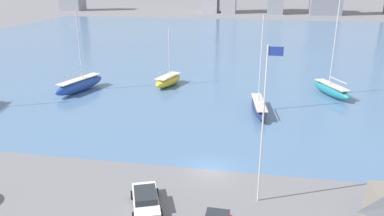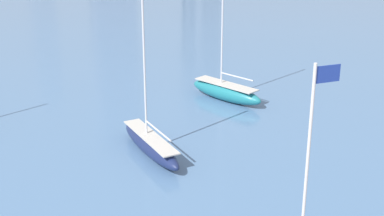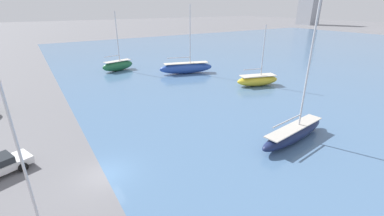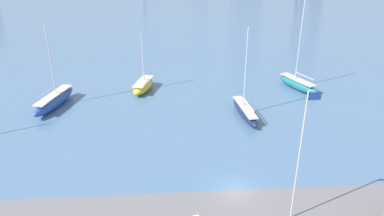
{
  "view_description": "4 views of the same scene",
  "coord_description": "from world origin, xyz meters",
  "px_view_note": "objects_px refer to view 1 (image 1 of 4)",
  "views": [
    {
      "loc": [
        4.01,
        -33.39,
        18.52
      ],
      "look_at": [
        -4.17,
        12.41,
        2.05
      ],
      "focal_mm": 35.0,
      "sensor_mm": 36.0,
      "label": 1
    },
    {
      "loc": [
        -6.87,
        -21.6,
        19.09
      ],
      "look_at": [
        7.23,
        15.18,
        4.69
      ],
      "focal_mm": 50.0,
      "sensor_mm": 36.0,
      "label": 2
    },
    {
      "loc": [
        18.68,
        -3.32,
        12.96
      ],
      "look_at": [
        -5.23,
        11.82,
        1.62
      ],
      "focal_mm": 24.0,
      "sensor_mm": 36.0,
      "label": 3
    },
    {
      "loc": [
        -7.01,
        -32.92,
        25.77
      ],
      "look_at": [
        -4.04,
        10.76,
        5.05
      ],
      "focal_mm": 35.0,
      "sensor_mm": 36.0,
      "label": 4
    }
  ],
  "objects_px": {
    "sailboat_teal": "(331,89)",
    "sailboat_blue": "(80,85)",
    "sailboat_navy": "(259,106)",
    "flag_pole": "(264,122)",
    "sailboat_yellow": "(168,80)",
    "parked_sedan_white": "(146,199)"
  },
  "relations": [
    {
      "from": "sailboat_blue",
      "to": "sailboat_navy",
      "type": "relative_size",
      "value": 0.97
    },
    {
      "from": "sailboat_yellow",
      "to": "sailboat_teal",
      "type": "bearing_deg",
      "value": 15.0
    },
    {
      "from": "flag_pole",
      "to": "sailboat_yellow",
      "type": "relative_size",
      "value": 1.35
    },
    {
      "from": "flag_pole",
      "to": "sailboat_yellow",
      "type": "height_order",
      "value": "flag_pole"
    },
    {
      "from": "sailboat_navy",
      "to": "sailboat_teal",
      "type": "bearing_deg",
      "value": 34.57
    },
    {
      "from": "sailboat_teal",
      "to": "parked_sedan_white",
      "type": "distance_m",
      "value": 41.22
    },
    {
      "from": "sailboat_blue",
      "to": "sailboat_yellow",
      "type": "distance_m",
      "value": 15.15
    },
    {
      "from": "sailboat_blue",
      "to": "sailboat_navy",
      "type": "xyz_separation_m",
      "value": [
        29.94,
        -5.28,
        -0.25
      ]
    },
    {
      "from": "sailboat_blue",
      "to": "parked_sedan_white",
      "type": "bearing_deg",
      "value": -39.03
    },
    {
      "from": "sailboat_blue",
      "to": "sailboat_navy",
      "type": "distance_m",
      "value": 30.4
    },
    {
      "from": "parked_sedan_white",
      "to": "sailboat_yellow",
      "type": "bearing_deg",
      "value": 79.75
    },
    {
      "from": "flag_pole",
      "to": "sailboat_teal",
      "type": "height_order",
      "value": "sailboat_teal"
    },
    {
      "from": "flag_pole",
      "to": "sailboat_yellow",
      "type": "xyz_separation_m",
      "value": [
        -16.23,
        33.86,
        -6.34
      ]
    },
    {
      "from": "sailboat_yellow",
      "to": "sailboat_navy",
      "type": "relative_size",
      "value": 0.74
    },
    {
      "from": "sailboat_teal",
      "to": "sailboat_blue",
      "type": "bearing_deg",
      "value": 161.84
    },
    {
      "from": "flag_pole",
      "to": "sailboat_teal",
      "type": "xyz_separation_m",
      "value": [
        11.35,
        32.86,
        -6.26
      ]
    },
    {
      "from": "parked_sedan_white",
      "to": "flag_pole",
      "type": "bearing_deg",
      "value": -4.27
    },
    {
      "from": "sailboat_blue",
      "to": "sailboat_teal",
      "type": "distance_m",
      "value": 41.81
    },
    {
      "from": "flag_pole",
      "to": "sailboat_navy",
      "type": "relative_size",
      "value": 1.0
    },
    {
      "from": "flag_pole",
      "to": "sailboat_blue",
      "type": "height_order",
      "value": "flag_pole"
    },
    {
      "from": "sailboat_blue",
      "to": "sailboat_navy",
      "type": "bearing_deg",
      "value": 6.82
    },
    {
      "from": "sailboat_navy",
      "to": "parked_sedan_white",
      "type": "relative_size",
      "value": 2.45
    }
  ]
}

